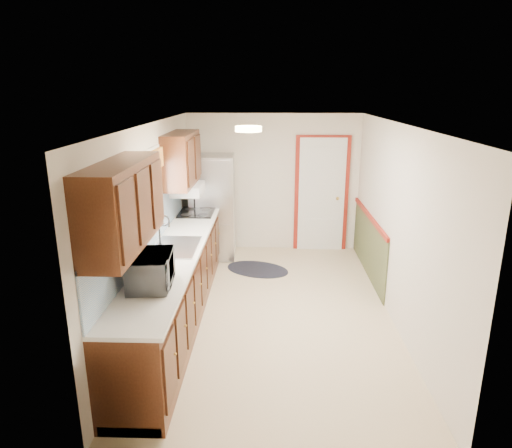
{
  "coord_description": "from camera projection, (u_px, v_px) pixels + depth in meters",
  "views": [
    {
      "loc": [
        -0.05,
        -5.4,
        2.79
      ],
      "look_at": [
        -0.23,
        0.13,
        1.15
      ],
      "focal_mm": 32.0,
      "sensor_mm": 36.0,
      "label": 1
    }
  ],
  "objects": [
    {
      "name": "room_shell",
      "position": [
        274.0,
        223.0,
        5.62
      ],
      "size": [
        3.2,
        5.2,
        2.52
      ],
      "color": "beige",
      "rests_on": "ground"
    },
    {
      "name": "ceiling_fixture",
      "position": [
        248.0,
        129.0,
        5.11
      ],
      "size": [
        0.3,
        0.3,
        0.06
      ],
      "primitive_type": "cylinder",
      "color": "#FFD88C",
      "rests_on": "room_shell"
    },
    {
      "name": "microwave",
      "position": [
        151.0,
        267.0,
        4.41
      ],
      "size": [
        0.38,
        0.61,
        0.4
      ],
      "primitive_type": "imported",
      "rotation": [
        0.0,
        0.0,
        1.66
      ],
      "color": "white",
      "rests_on": "kitchen_run"
    },
    {
      "name": "refrigerator",
      "position": [
        213.0,
        207.0,
        7.71
      ],
      "size": [
        0.76,
        0.75,
        1.75
      ],
      "rotation": [
        0.0,
        0.0,
        0.04
      ],
      "color": "#B7B7BC",
      "rests_on": "ground"
    },
    {
      "name": "back_wall_trim",
      "position": [
        331.0,
        205.0,
        7.8
      ],
      "size": [
        1.12,
        2.3,
        2.08
      ],
      "color": "maroon",
      "rests_on": "ground"
    },
    {
      "name": "rug",
      "position": [
        257.0,
        269.0,
        7.33
      ],
      "size": [
        1.2,
        1.0,
        0.01
      ],
      "primitive_type": "ellipsoid",
      "rotation": [
        0.0,
        0.0,
        -0.39
      ],
      "color": "black",
      "rests_on": "ground"
    },
    {
      "name": "cooktop",
      "position": [
        197.0,
        212.0,
        7.07
      ],
      "size": [
        0.53,
        0.63,
        0.02
      ],
      "primitive_type": "cube",
      "color": "black",
      "rests_on": "kitchen_run"
    },
    {
      "name": "kitchen_run",
      "position": [
        171.0,
        260.0,
        5.49
      ],
      "size": [
        0.63,
        4.0,
        2.2
      ],
      "color": "#3D1C0E",
      "rests_on": "ground"
    }
  ]
}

